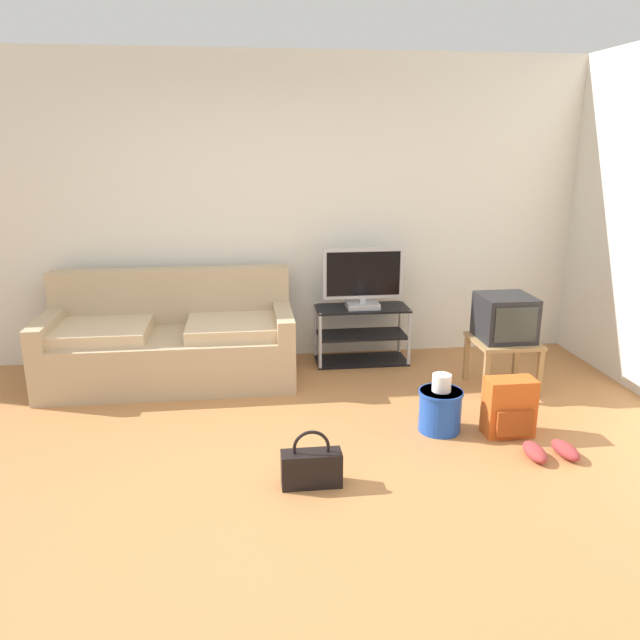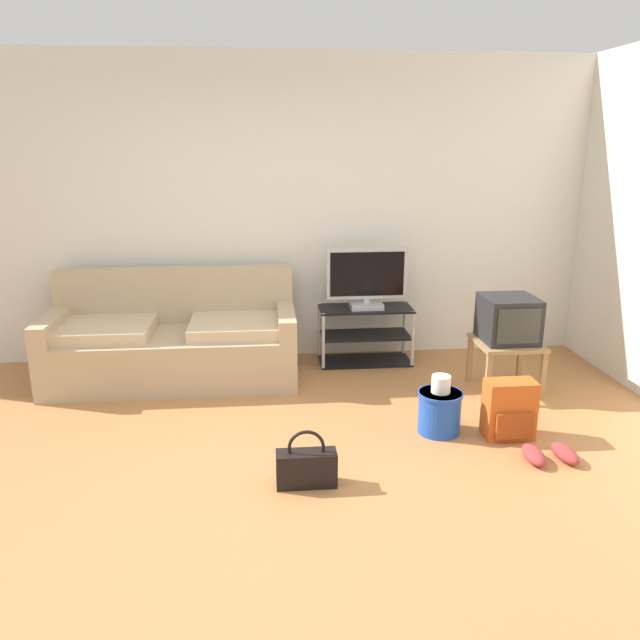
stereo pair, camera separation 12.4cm
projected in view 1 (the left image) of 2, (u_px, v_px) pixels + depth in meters
name	position (u px, v px, depth m)	size (l,w,h in m)	color
ground_plane	(267.00, 493.00, 3.59)	(9.00, 9.80, 0.02)	#B27542
wall_back	(253.00, 211.00, 5.55)	(9.00, 0.10, 2.70)	silver
couch	(171.00, 342.00, 5.22)	(2.04, 0.91, 0.89)	tan
tv_stand	(361.00, 335.00, 5.65)	(0.83, 0.38, 0.52)	black
flat_tv	(363.00, 279.00, 5.48)	(0.71, 0.22, 0.54)	#B2B2B7
side_table	(503.00, 347.00, 5.01)	(0.50, 0.50, 0.42)	#9E7A4C
crt_tv	(505.00, 317.00, 4.95)	(0.41, 0.43, 0.36)	#232326
backpack	(509.00, 408.00, 4.24)	(0.33, 0.25, 0.41)	#CC561E
handbag	(311.00, 467.00, 3.62)	(0.35, 0.13, 0.35)	black
cleaning_bucket	(440.00, 407.00, 4.30)	(0.31, 0.31, 0.42)	blue
sneakers_pair	(550.00, 451.00, 3.96)	(0.34, 0.27, 0.09)	#993333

